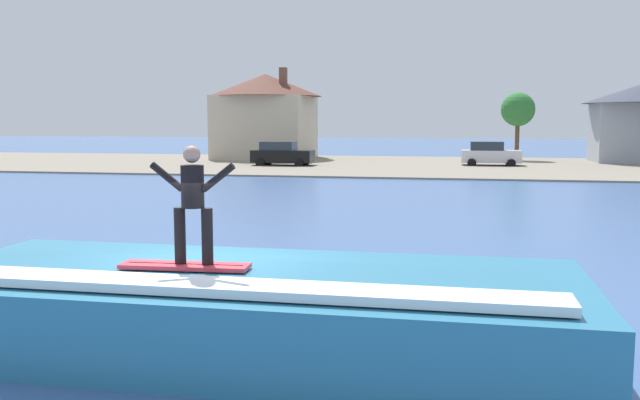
{
  "coord_description": "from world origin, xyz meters",
  "views": [
    {
      "loc": [
        3.78,
        -9.8,
        3.34
      ],
      "look_at": [
        0.81,
        4.86,
        1.61
      ],
      "focal_mm": 38.26,
      "sensor_mm": 36.0,
      "label": 1
    }
  ],
  "objects": [
    {
      "name": "ground_plane",
      "position": [
        0.0,
        0.0,
        0.0
      ],
      "size": [
        260.0,
        260.0,
        0.0
      ],
      "primitive_type": "plane",
      "color": "#41629C"
    },
    {
      "name": "wave_crest",
      "position": [
        0.81,
        -0.46,
        0.6
      ],
      "size": [
        9.69,
        3.85,
        1.28
      ],
      "color": "teal",
      "rests_on": "ground_plane"
    },
    {
      "name": "surfboard",
      "position": [
        0.04,
        -0.94,
        1.31
      ],
      "size": [
        1.85,
        0.55,
        0.06
      ],
      "color": "#D8333F",
      "rests_on": "wave_crest"
    },
    {
      "name": "surfer",
      "position": [
        0.17,
        -0.92,
        2.27
      ],
      "size": [
        1.25,
        0.32,
        1.66
      ],
      "color": "black",
      "rests_on": "surfboard"
    },
    {
      "name": "shoreline_bank",
      "position": [
        0.0,
        41.8,
        0.05
      ],
      "size": [
        120.0,
        23.99,
        0.11
      ],
      "color": "gray",
      "rests_on": "ground_plane"
    },
    {
      "name": "car_near_shore",
      "position": [
        -9.04,
        39.12,
        0.95
      ],
      "size": [
        4.49,
        2.29,
        1.86
      ],
      "color": "black",
      "rests_on": "ground_plane"
    },
    {
      "name": "car_far_shore",
      "position": [
        6.08,
        42.15,
        0.95
      ],
      "size": [
        4.3,
        2.32,
        1.86
      ],
      "color": "silver",
      "rests_on": "ground_plane"
    },
    {
      "name": "house_with_chimney",
      "position": [
        -12.88,
        48.23,
        4.09
      ],
      "size": [
        9.87,
        9.87,
        7.88
      ],
      "color": "beige",
      "rests_on": "ground_plane"
    },
    {
      "name": "tree_tall_bare",
      "position": [
        8.59,
        49.63,
        4.28
      ],
      "size": [
        2.81,
        2.81,
        5.74
      ],
      "color": "brown",
      "rests_on": "ground_plane"
    }
  ]
}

